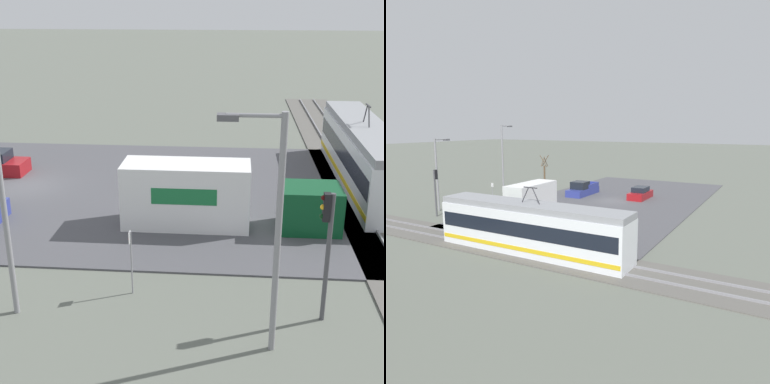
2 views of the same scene
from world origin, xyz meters
TOP-DOWN VIEW (x-y plane):
  - ground_plane at (0.00, 0.00)m, footprint 320.00×320.00m
  - road_surface at (0.00, 0.00)m, footprint 19.23×38.12m
  - rail_bed at (0.00, 19.73)m, footprint 60.36×4.40m
  - light_rail_tram at (-2.40, 19.73)m, footprint 14.78×2.60m
  - box_truck at (4.74, 11.37)m, footprint 2.35×10.34m
  - traffic_light_pole at (12.40, 15.32)m, footprint 0.28×0.47m
  - street_lamp_mid_block at (14.21, 13.34)m, footprint 0.36×1.95m
  - no_parking_sign at (11.23, 8.51)m, footprint 0.32×0.08m

SIDE VIEW (x-z plane):
  - ground_plane at x=0.00m, z-range 0.00..0.00m
  - road_surface at x=0.00m, z-range 0.00..0.08m
  - rail_bed at x=0.00m, z-range -0.06..0.16m
  - box_truck at x=4.74m, z-range -0.04..3.07m
  - no_parking_sign at x=11.23m, z-range 0.26..2.81m
  - light_rail_tram at x=-2.40m, z-range -0.54..4.13m
  - traffic_light_pole at x=12.40m, z-range 0.72..5.39m
  - street_lamp_mid_block at x=14.21m, z-range 0.62..8.25m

